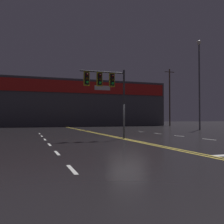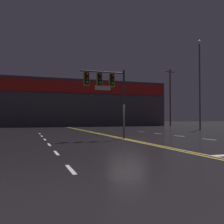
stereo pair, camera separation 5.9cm
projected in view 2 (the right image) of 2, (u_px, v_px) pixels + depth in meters
The scene contains 6 objects.
ground_plane at pixel (127, 139), 17.35m from camera, with size 200.00×200.00×0.00m, color black.
road_markings at pixel (153, 141), 16.12m from camera, with size 16.16×60.00×0.01m.
traffic_signal_median at pixel (105, 84), 17.83m from camera, with size 3.35×0.36×5.04m.
streetlight_near_right at pixel (200, 74), 33.20m from camera, with size 0.56×0.56×11.96m.
building_backdrop at pixel (61, 104), 51.50m from camera, with size 42.85×10.23×9.14m.
utility_pole_row at pixel (62, 93), 44.80m from camera, with size 46.66×0.26×11.91m.
Camera 2 is at (-6.63, -16.12, 1.44)m, focal length 40.00 mm.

